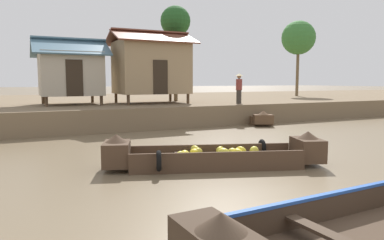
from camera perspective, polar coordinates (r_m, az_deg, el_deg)
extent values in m
plane|color=#726047|center=(14.28, -6.45, -3.08)|extent=(300.00, 300.00, 0.00)
cube|color=#756047|center=(26.16, -15.47, 2.08)|extent=(160.00, 20.00, 1.05)
cube|color=#473323|center=(9.68, 3.64, -7.11)|extent=(4.62, 2.59, 0.12)
cube|color=#473323|center=(10.15, 3.10, -4.99)|extent=(4.25, 1.55, 0.40)
cube|color=#473323|center=(9.09, 4.27, -6.32)|extent=(4.25, 1.55, 0.40)
cube|color=#473323|center=(10.36, 17.82, -4.46)|extent=(0.95, 1.17, 0.61)
cone|color=#473323|center=(10.30, 17.89, -2.25)|extent=(0.71, 0.71, 0.20)
cube|color=#473323|center=(9.49, -11.84, -5.25)|extent=(0.95, 1.17, 0.61)
cone|color=#473323|center=(9.42, -11.90, -2.84)|extent=(0.71, 0.71, 0.20)
cube|color=#473323|center=(9.50, -2.06, -5.64)|extent=(0.54, 1.08, 0.05)
torus|color=black|center=(10.61, 11.03, -4.39)|extent=(0.28, 0.53, 0.52)
torus|color=black|center=(8.81, -5.28, -6.46)|extent=(0.28, 0.53, 0.52)
ellipsoid|color=gold|center=(9.17, -2.60, -6.28)|extent=(0.37, 0.33, 0.19)
ellipsoid|color=gold|center=(9.81, 4.50, -4.92)|extent=(0.37, 0.36, 0.26)
ellipsoid|color=yellow|center=(9.25, -1.81, -5.77)|extent=(0.35, 0.31, 0.27)
ellipsoid|color=yellow|center=(9.51, 0.41, -5.12)|extent=(0.30, 0.32, 0.19)
ellipsoid|color=yellow|center=(9.24, -1.86, -5.70)|extent=(0.32, 0.25, 0.25)
ellipsoid|color=yellow|center=(9.94, 9.82, -4.82)|extent=(0.34, 0.29, 0.25)
ellipsoid|color=gold|center=(9.54, 0.95, -5.14)|extent=(0.31, 0.28, 0.24)
ellipsoid|color=gold|center=(9.77, 0.47, -4.82)|extent=(0.24, 0.35, 0.27)
ellipsoid|color=gold|center=(9.56, 4.68, -5.30)|extent=(0.33, 0.37, 0.19)
ellipsoid|color=yellow|center=(9.35, -1.17, -5.47)|extent=(0.35, 0.37, 0.23)
ellipsoid|color=yellow|center=(9.48, 4.99, -5.09)|extent=(0.38, 0.40, 0.22)
ellipsoid|color=yellow|center=(9.66, 7.70, -4.95)|extent=(0.32, 0.38, 0.27)
ellipsoid|color=gold|center=(9.99, 6.43, -5.02)|extent=(0.32, 0.31, 0.21)
ellipsoid|color=yellow|center=(9.55, 7.18, -5.21)|extent=(0.34, 0.38, 0.24)
ellipsoid|color=yellow|center=(9.28, 0.32, -5.84)|extent=(0.36, 0.37, 0.19)
cube|color=#3D2D21|center=(5.96, 27.55, -16.41)|extent=(4.77, 1.80, 0.12)
cube|color=#3D2D21|center=(6.29, 21.83, -12.52)|extent=(4.71, 0.28, 0.38)
cube|color=#234C9E|center=(6.23, 21.91, -10.66)|extent=(4.71, 0.30, 0.05)
cone|color=#3D2D21|center=(3.89, 4.62, -15.78)|extent=(0.58, 0.58, 0.20)
cube|color=#3D2D21|center=(5.11, 21.06, -16.70)|extent=(0.26, 1.44, 0.05)
cube|color=brown|center=(20.81, 9.92, -0.07)|extent=(2.58, 3.88, 0.12)
cube|color=brown|center=(20.70, 8.51, 0.55)|extent=(1.63, 3.45, 0.34)
cube|color=brown|center=(20.90, 11.34, 0.55)|extent=(1.63, 3.45, 0.34)
cube|color=brown|center=(22.90, 8.90, 1.25)|extent=(1.11, 0.91, 0.47)
cone|color=brown|center=(22.87, 8.91, 2.09)|extent=(0.74, 0.74, 0.20)
cube|color=brown|center=(18.68, 11.21, 0.12)|extent=(1.11, 0.91, 0.47)
cone|color=brown|center=(18.65, 11.23, 1.15)|extent=(0.74, 0.74, 0.20)
cube|color=brown|center=(20.01, 10.37, 0.38)|extent=(1.01, 0.60, 0.05)
cylinder|color=#4C3826|center=(18.81, -22.08, 2.70)|extent=(0.16, 0.16, 0.49)
cylinder|color=#4C3826|center=(19.16, -14.15, 3.02)|extent=(0.16, 0.16, 0.49)
cylinder|color=#4C3826|center=(21.31, -22.52, 3.03)|extent=(0.16, 0.16, 0.49)
cylinder|color=#4C3826|center=(21.62, -15.49, 3.31)|extent=(0.16, 0.16, 0.49)
cube|color=#B2A893|center=(20.16, -18.69, 6.90)|extent=(3.05, 2.90, 2.24)
cube|color=#2D2319|center=(18.70, -18.11, 6.33)|extent=(0.80, 0.04, 1.80)
cube|color=slate|center=(19.52, -18.56, 11.03)|extent=(3.75, 1.94, 0.99)
cube|color=slate|center=(20.95, -19.07, 10.66)|extent=(3.75, 1.94, 0.99)
cylinder|color=#4C3826|center=(18.80, -10.06, 3.14)|extent=(0.16, 0.16, 0.54)
cylinder|color=#4C3826|center=(19.98, -0.64, 3.40)|extent=(0.16, 0.16, 0.54)
cylinder|color=#4C3826|center=(21.30, -11.95, 3.44)|extent=(0.16, 0.16, 0.54)
cylinder|color=#4C3826|center=(22.35, -3.45, 3.68)|extent=(0.16, 0.16, 0.54)
cube|color=#9E8460|center=(20.53, -6.53, 8.19)|extent=(3.79, 2.99, 2.87)
cube|color=#2D2319|center=(19.10, -5.00, 6.76)|extent=(0.80, 0.04, 1.80)
cube|color=brown|center=(19.96, -5.86, 13.07)|extent=(4.49, 1.99, 0.80)
cube|color=brown|center=(21.36, -7.26, 12.59)|extent=(4.49, 1.99, 0.80)
cylinder|color=brown|center=(31.62, 16.37, 7.68)|extent=(0.24, 0.24, 4.43)
sphere|color=#387533|center=(31.81, 16.51, 12.39)|extent=(2.77, 2.77, 2.77)
cylinder|color=brown|center=(22.59, -2.61, 8.74)|extent=(0.24, 0.24, 4.50)
sphere|color=#235623|center=(22.86, -2.64, 15.39)|extent=(1.84, 1.84, 1.84)
cylinder|color=#332D28|center=(20.11, 7.43, 3.67)|extent=(0.28, 0.28, 0.75)
cylinder|color=brown|center=(20.10, 7.46, 5.59)|extent=(0.34, 0.34, 0.60)
sphere|color=#9E7556|center=(20.10, 7.48, 6.79)|extent=(0.22, 0.22, 0.22)
cone|color=tan|center=(20.10, 7.48, 7.13)|extent=(0.44, 0.44, 0.14)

